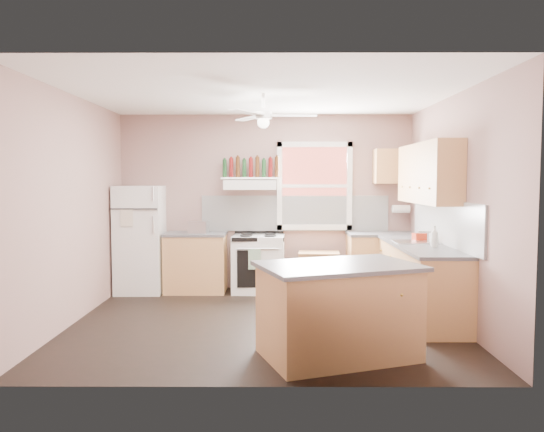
{
  "coord_description": "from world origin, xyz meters",
  "views": [
    {
      "loc": [
        0.13,
        -6.25,
        1.71
      ],
      "look_at": [
        0.1,
        0.3,
        1.25
      ],
      "focal_mm": 35.0,
      "sensor_mm": 36.0,
      "label": 1
    }
  ],
  "objects_px": {
    "stove": "(259,264)",
    "toaster": "(198,227)",
    "island": "(338,313)",
    "refrigerator": "(140,239)",
    "cart": "(319,272)"
  },
  "relations": [
    {
      "from": "refrigerator",
      "to": "island",
      "type": "distance_m",
      "value": 3.94
    },
    {
      "from": "stove",
      "to": "cart",
      "type": "distance_m",
      "value": 0.92
    },
    {
      "from": "cart",
      "to": "toaster",
      "type": "bearing_deg",
      "value": -172.84
    },
    {
      "from": "refrigerator",
      "to": "cart",
      "type": "xyz_separation_m",
      "value": [
        2.69,
        0.01,
        -0.5
      ]
    },
    {
      "from": "cart",
      "to": "island",
      "type": "relative_size",
      "value": 0.44
    },
    {
      "from": "toaster",
      "to": "cart",
      "type": "height_order",
      "value": "toaster"
    },
    {
      "from": "refrigerator",
      "to": "island",
      "type": "height_order",
      "value": "refrigerator"
    },
    {
      "from": "toaster",
      "to": "cart",
      "type": "distance_m",
      "value": 1.94
    },
    {
      "from": "stove",
      "to": "toaster",
      "type": "bearing_deg",
      "value": -170.85
    },
    {
      "from": "stove",
      "to": "island",
      "type": "distance_m",
      "value": 3.07
    },
    {
      "from": "refrigerator",
      "to": "cart",
      "type": "relative_size",
      "value": 2.63
    },
    {
      "from": "stove",
      "to": "island",
      "type": "relative_size",
      "value": 0.62
    },
    {
      "from": "refrigerator",
      "to": "stove",
      "type": "relative_size",
      "value": 1.87
    },
    {
      "from": "stove",
      "to": "island",
      "type": "height_order",
      "value": "same"
    },
    {
      "from": "toaster",
      "to": "island",
      "type": "xyz_separation_m",
      "value": [
        1.75,
        -2.85,
        -0.56
      ]
    }
  ]
}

